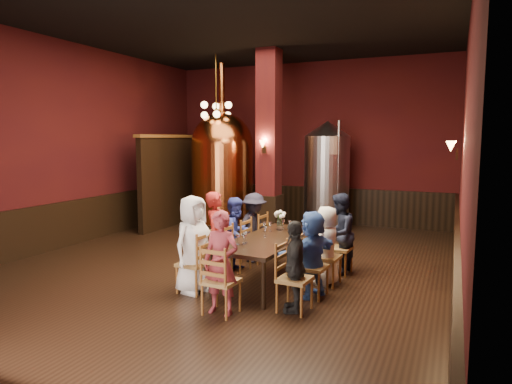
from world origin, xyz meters
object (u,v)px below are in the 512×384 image
at_px(person_1, 217,236).
at_px(copper_kettle, 222,169).
at_px(steel_vessel, 327,176).
at_px(dining_table, 271,242).
at_px(person_2, 236,234).
at_px(person_0, 193,244).
at_px(rose_vase, 280,217).

height_order(person_1, copper_kettle, copper_kettle).
xyz_separation_m(person_1, steel_vessel, (0.55, 4.98, 0.66)).
bearing_deg(dining_table, person_1, -158.78).
relative_size(dining_table, copper_kettle, 0.57).
bearing_deg(person_2, person_0, -175.31).
relative_size(person_1, person_2, 1.13).
height_order(person_0, copper_kettle, copper_kettle).
relative_size(person_1, copper_kettle, 0.35).
relative_size(person_0, steel_vessel, 0.54).
bearing_deg(steel_vessel, person_2, -96.59).
bearing_deg(person_1, steel_vessel, -14.39).
relative_size(person_1, rose_vase, 4.15).
relative_size(dining_table, person_2, 1.85).
distance_m(dining_table, person_1, 0.91).
xyz_separation_m(person_1, person_2, (0.05, 0.66, -0.08)).
relative_size(dining_table, rose_vase, 6.81).
bearing_deg(person_0, dining_table, -32.19).
height_order(dining_table, copper_kettle, copper_kettle).
bearing_deg(steel_vessel, copper_kettle, -162.28).
bearing_deg(steel_vessel, person_1, -96.26).
bearing_deg(copper_kettle, steel_vessel, 17.72).
bearing_deg(copper_kettle, person_0, -67.17).
relative_size(person_2, steel_vessel, 0.47).
bearing_deg(copper_kettle, dining_table, -52.78).
bearing_deg(dining_table, rose_vase, 102.36).
xyz_separation_m(dining_table, rose_vase, (-0.10, 0.67, 0.30)).
relative_size(person_2, rose_vase, 3.69).
distance_m(person_1, copper_kettle, 4.71).
bearing_deg(copper_kettle, person_2, -58.71).
bearing_deg(steel_vessel, dining_table, -86.06).
xyz_separation_m(person_2, copper_kettle, (-2.12, 3.49, 0.91)).
height_order(person_0, person_2, person_0).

